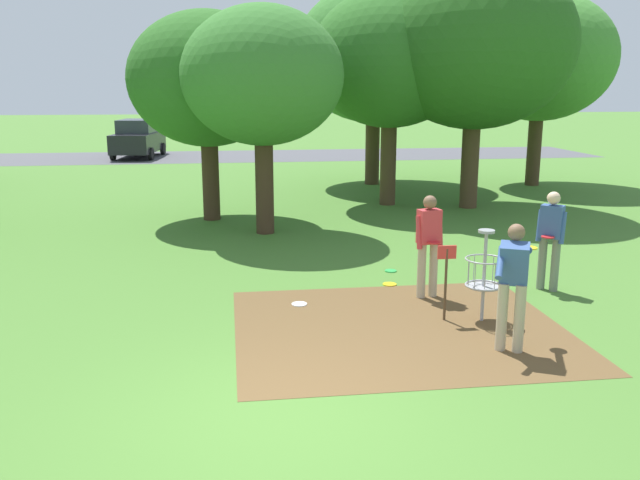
{
  "coord_description": "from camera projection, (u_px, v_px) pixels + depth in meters",
  "views": [
    {
      "loc": [
        -0.47,
        -6.46,
        3.43
      ],
      "look_at": [
        0.96,
        3.97,
        1.0
      ],
      "focal_mm": 37.56,
      "sensor_mm": 36.0,
      "label": 1
    }
  ],
  "objects": [
    {
      "name": "parking_lot_strip",
      "position": [
        238.0,
        156.0,
        33.52
      ],
      "size": [
        36.0,
        6.0,
        0.01
      ],
      "primitive_type": "cube",
      "color": "#4C4C51",
      "rests_on": "ground"
    },
    {
      "name": "tree_mid_left",
      "position": [
        374.0,
        54.0,
        23.0
      ],
      "size": [
        5.51,
        5.51,
        6.85
      ],
      "color": "#4C3823",
      "rests_on": "ground"
    },
    {
      "name": "frisbee_mid_grass",
      "position": [
        299.0,
        304.0,
        10.74
      ],
      "size": [
        0.25,
        0.25,
        0.02
      ],
      "primitive_type": "cylinder",
      "color": "white",
      "rests_on": "ground"
    },
    {
      "name": "frisbee_near_basket",
      "position": [
        391.0,
        271.0,
        12.68
      ],
      "size": [
        0.23,
        0.23,
        0.02
      ],
      "primitive_type": "cylinder",
      "color": "green",
      "rests_on": "ground"
    },
    {
      "name": "ground_plane",
      "position": [
        281.0,
        418.0,
        7.07
      ],
      "size": [
        160.0,
        160.0,
        0.0
      ],
      "primitive_type": "plane",
      "color": "#47752D"
    },
    {
      "name": "player_foreground_watching",
      "position": [
        551.0,
        235.0,
        11.32
      ],
      "size": [
        0.46,
        0.45,
        1.71
      ],
      "color": "slate",
      "rests_on": "ground"
    },
    {
      "name": "player_waiting_left",
      "position": [
        513.0,
        279.0,
        8.67
      ],
      "size": [
        0.88,
        0.88,
        1.71
      ],
      "color": "tan",
      "rests_on": "ground"
    },
    {
      "name": "frisbee_by_tee",
      "position": [
        390.0,
        284.0,
        11.82
      ],
      "size": [
        0.25,
        0.25,
        0.02
      ],
      "primitive_type": "cylinder",
      "color": "gold",
      "rests_on": "ground"
    },
    {
      "name": "tree_near_left",
      "position": [
        541.0,
        58.0,
        22.78
      ],
      "size": [
        5.03,
        5.03,
        6.52
      ],
      "color": "#4C3823",
      "rests_on": "ground"
    },
    {
      "name": "player_throwing",
      "position": [
        429.0,
        240.0,
        10.93
      ],
      "size": [
        0.49,
        0.43,
        1.71
      ],
      "color": "tan",
      "rests_on": "ground"
    },
    {
      "name": "disc_golf_basket",
      "position": [
        480.0,
        272.0,
        9.86
      ],
      "size": [
        0.98,
        0.58,
        1.39
      ],
      "color": "#9E9EA3",
      "rests_on": "ground"
    },
    {
      "name": "tree_far_left",
      "position": [
        476.0,
        45.0,
        18.36
      ],
      "size": [
        5.44,
        5.44,
        6.85
      ],
      "color": "#4C3823",
      "rests_on": "ground"
    },
    {
      "name": "dirt_tee_pad",
      "position": [
        399.0,
        328.0,
        9.71
      ],
      "size": [
        4.74,
        4.08,
        0.01
      ],
      "primitive_type": "cube",
      "color": "brown",
      "rests_on": "ground"
    },
    {
      "name": "parked_car_leftmost",
      "position": [
        138.0,
        138.0,
        32.76
      ],
      "size": [
        2.36,
        4.39,
        1.84
      ],
      "color": "black",
      "rests_on": "ground"
    },
    {
      "name": "tree_mid_right",
      "position": [
        390.0,
        59.0,
        18.94
      ],
      "size": [
        4.56,
        4.56,
        6.13
      ],
      "color": "#4C3823",
      "rests_on": "ground"
    },
    {
      "name": "tree_far_center",
      "position": [
        207.0,
        80.0,
        16.84
      ],
      "size": [
        3.98,
        3.98,
        5.29
      ],
      "color": "#422D1E",
      "rests_on": "ground"
    },
    {
      "name": "tree_far_right",
      "position": [
        262.0,
        77.0,
        15.19
      ],
      "size": [
        3.72,
        3.72,
        5.24
      ],
      "color": "#422D1E",
      "rests_on": "ground"
    }
  ]
}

